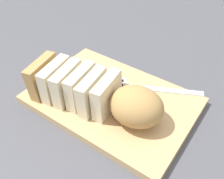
% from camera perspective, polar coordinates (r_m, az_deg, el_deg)
% --- Properties ---
extents(ground_plane, '(3.00, 3.00, 0.00)m').
position_cam_1_polar(ground_plane, '(0.73, 0.00, -3.05)').
color(ground_plane, '#4C4C51').
extents(cutting_board, '(0.47, 0.33, 0.02)m').
position_cam_1_polar(cutting_board, '(0.72, 0.00, -2.43)').
color(cutting_board, tan).
rests_on(cutting_board, ground_plane).
extents(bread_loaf, '(0.38, 0.16, 0.10)m').
position_cam_1_polar(bread_loaf, '(0.65, -2.77, -1.04)').
color(bread_loaf, tan).
rests_on(bread_loaf, cutting_board).
extents(bread_knife, '(0.27, 0.13, 0.02)m').
position_cam_1_polar(bread_knife, '(0.74, 3.98, 1.10)').
color(bread_knife, silver).
rests_on(bread_knife, cutting_board).
extents(crumb_near_knife, '(0.00, 0.00, 0.00)m').
position_cam_1_polar(crumb_near_knife, '(0.71, 2.99, -1.84)').
color(crumb_near_knife, '#A8753D').
rests_on(crumb_near_knife, cutting_board).
extents(crumb_near_loaf, '(0.01, 0.01, 0.01)m').
position_cam_1_polar(crumb_near_loaf, '(0.70, 2.80, -2.45)').
color(crumb_near_loaf, '#A8753D').
rests_on(crumb_near_loaf, cutting_board).
extents(crumb_stray_left, '(0.01, 0.01, 0.01)m').
position_cam_1_polar(crumb_stray_left, '(0.74, -3.81, 0.00)').
color(crumb_stray_left, '#A8753D').
rests_on(crumb_stray_left, cutting_board).
extents(crumb_stray_right, '(0.01, 0.01, 0.01)m').
position_cam_1_polar(crumb_stray_right, '(0.69, -3.54, -3.11)').
color(crumb_stray_right, '#A8753D').
rests_on(crumb_stray_right, cutting_board).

